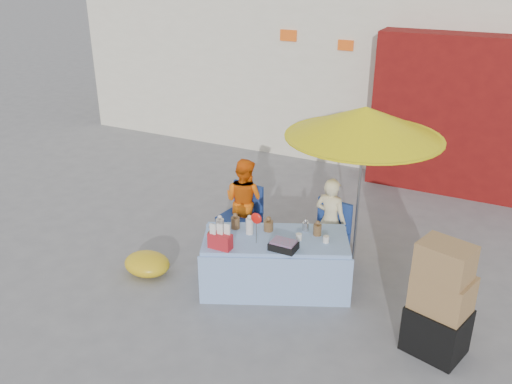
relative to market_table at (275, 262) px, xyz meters
The scene contains 9 objects.
ground 0.68m from the market_table, 162.17° to the right, with size 80.00×80.00×0.00m, color slate.
market_table is the anchor object (origin of this frame).
chair_left 1.14m from the market_table, 139.86° to the left, with size 0.54×0.54×0.85m.
chair_right 0.83m from the market_table, 62.48° to the left, with size 0.54×0.54×0.85m.
vendor_orange 1.26m from the market_table, 135.13° to the left, with size 0.59×0.46×1.22m, color orange.
vendor_beige 0.98m from the market_table, 66.37° to the left, with size 0.43×0.28×1.17m, color beige.
umbrella 1.97m from the market_table, 56.26° to the left, with size 1.90×1.90×2.09m.
box_stack 1.99m from the market_table, ahead, with size 0.67×0.60×1.24m.
tarp_bundle 1.64m from the market_table, 163.57° to the right, with size 0.61×0.49×0.27m, color gold.
Camera 1 is at (2.87, -4.92, 3.74)m, focal length 38.00 mm.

